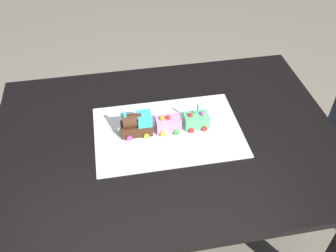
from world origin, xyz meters
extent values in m
plane|color=gray|center=(0.00, 0.00, 0.00)|extent=(8.00, 8.00, 0.00)
cube|color=black|center=(0.00, 0.00, 0.72)|extent=(1.40, 1.00, 0.03)
cube|color=black|center=(-0.64, 0.44, 0.35)|extent=(0.07, 0.07, 0.71)
cube|color=black|center=(0.64, 0.44, 0.35)|extent=(0.07, 0.07, 0.71)
cube|color=#2D3347|center=(0.90, 0.17, 0.21)|extent=(0.04, 0.04, 0.42)
cube|color=silver|center=(0.01, 0.02, 0.74)|extent=(0.60, 0.40, 0.00)
cube|color=#472816|center=(-0.12, 0.04, 0.77)|extent=(0.12, 0.06, 0.05)
cylinder|color=#472816|center=(-0.14, 0.04, 0.81)|extent=(0.08, 0.05, 0.05)
cube|color=#38B7C6|center=(-0.09, 0.04, 0.82)|extent=(0.06, 0.06, 0.04)
cylinder|color=#38B7C6|center=(-0.16, 0.04, 0.84)|extent=(0.02, 0.02, 0.03)
sphere|color=#F4EFCC|center=(-0.19, 0.04, 0.78)|extent=(0.02, 0.02, 0.02)
cylinder|color=#D84CB2|center=(-0.16, 0.00, 0.76)|extent=(0.02, 0.01, 0.02)
cylinder|color=yellow|center=(-0.09, 0.00, 0.76)|extent=(0.02, 0.01, 0.02)
cylinder|color=red|center=(-0.16, 0.07, 0.76)|extent=(0.02, 0.01, 0.02)
cylinder|color=yellow|center=(-0.09, 0.07, 0.76)|extent=(0.02, 0.01, 0.02)
cube|color=pink|center=(0.01, 0.04, 0.77)|extent=(0.10, 0.06, 0.06)
cylinder|color=yellow|center=(-0.02, 0.00, 0.76)|extent=(0.02, 0.01, 0.02)
cylinder|color=green|center=(0.04, 0.00, 0.76)|extent=(0.02, 0.01, 0.02)
cylinder|color=#D84CB2|center=(-0.02, 0.07, 0.76)|extent=(0.02, 0.01, 0.02)
cylinder|color=#D84CB2|center=(0.04, 0.07, 0.76)|extent=(0.02, 0.01, 0.02)
sphere|color=red|center=(0.01, 0.04, 0.81)|extent=(0.02, 0.02, 0.02)
sphere|color=orange|center=(-0.02, 0.04, 0.81)|extent=(0.02, 0.02, 0.02)
cube|color=#59CC7A|center=(0.13, 0.04, 0.77)|extent=(0.10, 0.06, 0.06)
cylinder|color=red|center=(0.10, 0.00, 0.76)|extent=(0.02, 0.01, 0.02)
cylinder|color=red|center=(0.16, 0.00, 0.76)|extent=(0.02, 0.01, 0.02)
cylinder|color=#D84CB2|center=(0.10, 0.07, 0.76)|extent=(0.02, 0.01, 0.02)
cylinder|color=red|center=(0.16, 0.07, 0.76)|extent=(0.02, 0.01, 0.02)
sphere|color=#D84CB2|center=(0.15, 0.04, 0.81)|extent=(0.02, 0.02, 0.02)
sphere|color=red|center=(0.10, 0.04, 0.81)|extent=(0.02, 0.02, 0.02)
cylinder|color=#4CA5E5|center=(0.13, 0.04, 0.84)|extent=(0.01, 0.01, 0.04)
cone|color=yellow|center=(0.13, 0.04, 0.86)|extent=(0.01, 0.01, 0.01)
camera|label=1|loc=(-0.19, -1.08, 1.81)|focal=40.16mm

